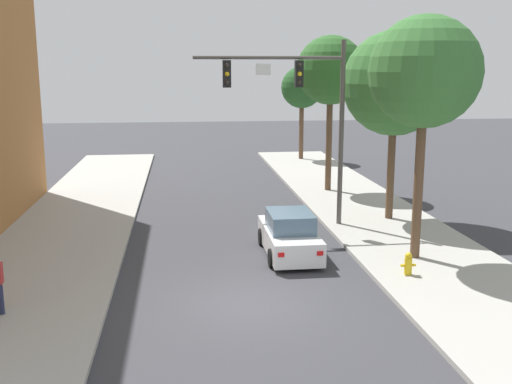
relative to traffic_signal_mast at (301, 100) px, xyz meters
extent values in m
plane|color=#38383D|center=(-2.91, -7.88, -5.32)|extent=(120.00, 120.00, 0.00)
cube|color=#A8A59E|center=(-9.41, -7.88, -5.24)|extent=(5.00, 60.00, 0.15)
cube|color=#A8A59E|center=(3.59, -7.88, -5.24)|extent=(5.00, 60.00, 0.15)
cylinder|color=#514C47|center=(1.69, 0.01, -1.42)|extent=(0.20, 0.20, 7.50)
cylinder|color=#514C47|center=(-1.30, 0.01, 1.63)|extent=(5.97, 0.14, 0.14)
cube|color=black|center=(-0.10, 0.01, 1.01)|extent=(0.32, 0.28, 1.05)
sphere|color=#2D2823|center=(-0.10, -0.14, 1.34)|extent=(0.18, 0.18, 0.18)
sphere|color=yellow|center=(-0.10, -0.14, 1.01)|extent=(0.18, 0.18, 0.18)
sphere|color=#2D2823|center=(-0.10, -0.14, 0.68)|extent=(0.18, 0.18, 0.18)
cube|color=black|center=(-2.97, 0.01, 1.01)|extent=(0.32, 0.28, 1.05)
sphere|color=#2D2823|center=(-2.97, -0.14, 1.34)|extent=(0.18, 0.18, 0.18)
sphere|color=yellow|center=(-2.97, -0.14, 1.01)|extent=(0.18, 0.18, 0.18)
sphere|color=#2D2823|center=(-2.97, -0.14, 0.68)|extent=(0.18, 0.18, 0.18)
cube|color=white|center=(-1.54, -0.01, 1.18)|extent=(0.60, 0.03, 0.44)
cube|color=silver|center=(-1.07, -3.53, -4.76)|extent=(1.71, 4.20, 0.80)
cube|color=slate|center=(-1.07, -3.68, -4.04)|extent=(1.50, 2.00, 0.64)
cylinder|color=black|center=(-1.87, -2.22, -5.00)|extent=(0.22, 0.64, 0.64)
cylinder|color=black|center=(-0.26, -2.23, -5.00)|extent=(0.22, 0.64, 0.64)
cylinder|color=black|center=(-1.88, -4.83, -5.00)|extent=(0.22, 0.64, 0.64)
cylinder|color=black|center=(-0.26, -4.83, -5.00)|extent=(0.22, 0.64, 0.64)
cube|color=red|center=(-1.71, -5.65, -4.64)|extent=(0.20, 0.04, 0.14)
cube|color=red|center=(-0.44, -5.65, -4.64)|extent=(0.20, 0.04, 0.14)
cylinder|color=#232847|center=(-9.62, -8.15, -4.74)|extent=(0.14, 0.14, 0.85)
cylinder|color=gold|center=(2.20, -6.50, -4.89)|extent=(0.24, 0.24, 0.55)
sphere|color=gold|center=(2.20, -6.50, -4.56)|extent=(0.22, 0.22, 0.22)
cylinder|color=gold|center=(2.02, -6.50, -4.87)|extent=(0.12, 0.09, 0.09)
cylinder|color=gold|center=(2.38, -6.50, -4.87)|extent=(0.12, 0.09, 0.09)
cylinder|color=brown|center=(3.11, -4.79, -2.72)|extent=(0.32, 0.32, 4.90)
sphere|color=#387033|center=(3.11, -4.79, 1.11)|extent=(3.67, 3.67, 3.67)
cylinder|color=brown|center=(4.09, 0.66, -3.10)|extent=(0.32, 0.32, 4.14)
sphere|color=#387033|center=(4.09, 0.66, 0.61)|extent=(4.37, 4.37, 4.37)
cylinder|color=brown|center=(2.94, 7.05, -2.68)|extent=(0.32, 0.32, 4.97)
sphere|color=#2D6028|center=(2.94, 7.05, 1.14)|extent=(3.56, 3.56, 3.56)
cylinder|color=brown|center=(3.76, 18.49, -3.17)|extent=(0.32, 0.32, 3.99)
sphere|color=#235123|center=(3.76, 18.49, -0.07)|extent=(2.95, 2.95, 2.95)
camera|label=1|loc=(-4.78, -23.77, 1.20)|focal=42.06mm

